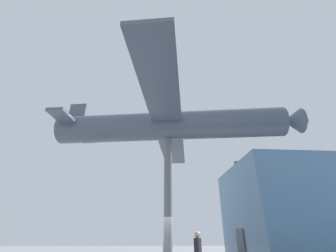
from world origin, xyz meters
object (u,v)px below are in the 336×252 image
object	(u,v)px
visitor_person	(198,250)
visitor_second	(167,251)
support_pylon_central	(168,198)
suspended_airplane	(171,126)

from	to	relation	value
visitor_person	visitor_second	size ratio (longest dim) A/B	1.16
support_pylon_central	visitor_second	distance (m)	2.95
suspended_airplane	visitor_person	size ratio (longest dim) A/B	8.38
support_pylon_central	suspended_airplane	bearing A→B (deg)	81.00
suspended_airplane	visitor_person	world-z (taller)	suspended_airplane
suspended_airplane	visitor_second	world-z (taller)	suspended_airplane
support_pylon_central	visitor_person	distance (m)	3.01
suspended_airplane	support_pylon_central	bearing A→B (deg)	-90.00
visitor_person	visitor_second	world-z (taller)	visitor_person
suspended_airplane	visitor_second	distance (m)	7.05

